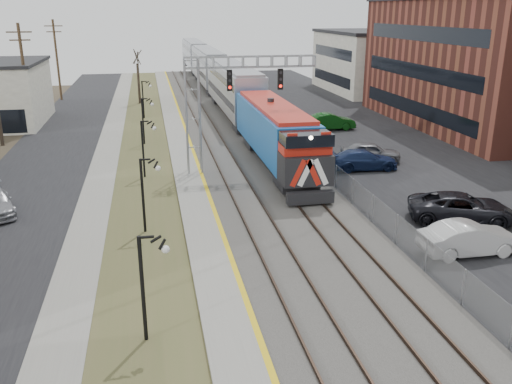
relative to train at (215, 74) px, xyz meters
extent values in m
cube|color=black|center=(-17.00, -29.17, -2.90)|extent=(7.00, 120.00, 0.04)
cube|color=gray|center=(-12.50, -29.17, -2.88)|extent=(2.00, 120.00, 0.08)
cube|color=#4B4F2A|center=(-9.50, -29.17, -2.89)|extent=(4.00, 120.00, 0.06)
cube|color=gray|center=(-6.50, -29.17, -2.80)|extent=(2.00, 120.00, 0.24)
cube|color=#595651|center=(-1.50, -29.17, -2.82)|extent=(8.00, 120.00, 0.20)
cube|color=black|center=(10.50, -29.17, -2.90)|extent=(16.00, 120.00, 0.04)
cube|color=gold|center=(-5.62, -29.17, -2.67)|extent=(0.24, 120.00, 0.01)
cube|color=#2D2119|center=(-4.25, -29.17, -2.64)|extent=(0.08, 120.00, 0.15)
cube|color=#2D2119|center=(-2.75, -29.17, -2.64)|extent=(0.08, 120.00, 0.15)
cube|color=#2D2119|center=(-0.75, -29.17, -2.64)|extent=(0.08, 120.00, 0.15)
cube|color=#2D2119|center=(0.75, -29.17, -2.64)|extent=(0.08, 120.00, 0.15)
cube|color=#1457A5|center=(0.00, -35.72, -0.44)|extent=(3.00, 17.00, 4.25)
cube|color=black|center=(0.00, -44.42, -2.22)|extent=(2.80, 0.50, 0.70)
cube|color=#A2A6AD|center=(0.00, -15.42, 0.09)|extent=(3.00, 22.00, 5.33)
cube|color=#A2A6AD|center=(0.00, 7.38, 0.09)|extent=(3.00, 22.00, 5.33)
cube|color=#A2A6AD|center=(0.00, 30.18, 0.09)|extent=(3.00, 22.00, 5.33)
cube|color=gray|center=(-6.00, -36.17, 1.08)|extent=(1.00, 1.00, 8.00)
cube|color=gray|center=(-2.00, -36.17, 4.83)|extent=(9.00, 0.80, 0.80)
cube|color=black|center=(-3.50, -36.62, 3.68)|extent=(0.35, 0.25, 1.40)
cube|color=black|center=(0.00, -36.62, 3.68)|extent=(0.35, 0.25, 1.40)
cylinder|color=black|center=(-9.50, -56.17, -0.92)|extent=(0.14, 0.14, 4.00)
cylinder|color=black|center=(-9.50, -46.17, -0.92)|extent=(0.14, 0.14, 4.00)
cylinder|color=black|center=(-9.50, -36.17, -0.92)|extent=(0.14, 0.14, 4.00)
cylinder|color=black|center=(-9.50, -26.17, -0.92)|extent=(0.14, 0.14, 4.00)
cylinder|color=black|center=(-9.50, -14.17, -0.92)|extent=(0.14, 0.14, 4.00)
cylinder|color=#4C3823|center=(-20.00, -19.17, 2.08)|extent=(0.28, 0.28, 10.00)
cylinder|color=#4C3823|center=(-20.00, 0.83, 2.08)|extent=(0.28, 0.28, 10.00)
cube|color=gray|center=(2.70, -29.17, -2.12)|extent=(0.04, 120.00, 1.60)
cube|color=brown|center=(24.50, -24.17, 3.08)|extent=(16.00, 26.00, 12.00)
cube|color=beige|center=(24.50, 0.83, 1.08)|extent=(16.00, 18.00, 8.00)
cylinder|color=#382D23|center=(-10.00, -4.17, -0.47)|extent=(0.30, 0.30, 4.90)
imported|color=#B9B9B9|center=(5.60, -51.92, -2.14)|extent=(4.75, 1.68, 1.56)
imported|color=black|center=(7.52, -48.02, -2.13)|extent=(6.20, 4.31, 1.57)
imported|color=#15244C|center=(6.15, -37.29, -2.20)|extent=(5.08, 2.28, 1.45)
imported|color=slate|center=(7.41, -35.50, -2.14)|extent=(4.81, 2.66, 1.55)
imported|color=#0C3E0F|center=(8.19, -23.62, -2.13)|extent=(4.83, 1.72, 1.59)
camera|label=1|loc=(-8.89, -73.04, 8.16)|focal=38.00mm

